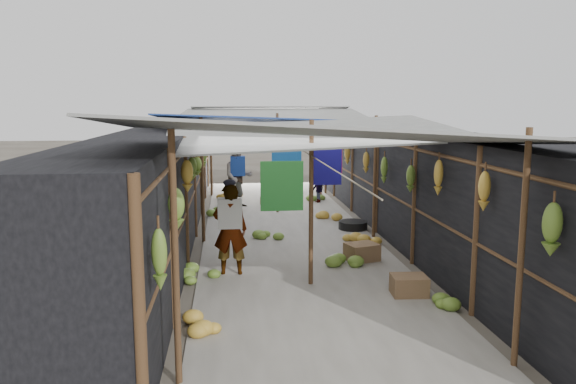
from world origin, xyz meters
name	(u,v)px	position (x,y,z in m)	size (l,w,h in m)	color
ground	(352,375)	(0.00, 0.00, 0.00)	(80.00, 80.00, 0.00)	#6B6356
aisle_slab	(287,234)	(0.00, 6.50, 0.01)	(3.60, 16.00, 0.02)	#9E998E
stall_left	(161,184)	(-2.70, 6.50, 1.15)	(1.40, 15.00, 2.30)	black
stall_right	(409,181)	(2.70, 6.50, 1.15)	(1.40, 15.00, 2.30)	black
crate_near	(362,252)	(1.12, 4.24, 0.16)	(0.55, 0.44, 0.33)	#8A6546
crate_mid	(409,286)	(1.38, 2.34, 0.16)	(0.52, 0.41, 0.31)	#8A6546
crate_back	(268,200)	(-0.16, 10.21, 0.13)	(0.39, 0.32, 0.25)	#8A6546
black_basin	(353,225)	(1.53, 6.80, 0.10)	(0.66, 0.66, 0.20)	black
vendor_elderly	(230,230)	(-1.25, 3.68, 0.77)	(0.56, 0.37, 1.55)	white
shopper_blue	(238,177)	(-1.01, 9.92, 0.84)	(0.82, 0.64, 1.69)	#2050A1
vendor_seated	(317,187)	(1.28, 10.36, 0.46)	(0.59, 0.34, 0.91)	#4D4642
market_canopy	(287,124)	(0.03, 6.84, 2.40)	(5.62, 15.20, 2.77)	brown
hanging_bananas	(287,161)	(-0.02, 6.43, 1.62)	(3.96, 14.39, 0.83)	olive
floor_bananas	(262,230)	(-0.56, 6.35, 0.16)	(3.83, 10.45, 0.35)	olive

